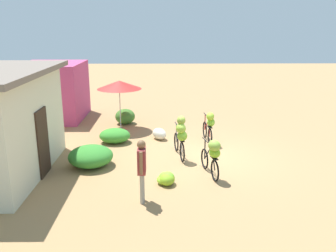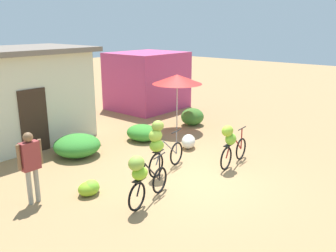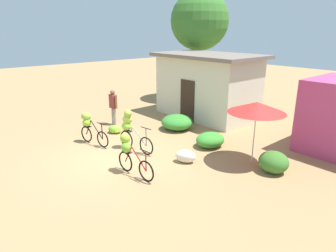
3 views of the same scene
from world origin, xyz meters
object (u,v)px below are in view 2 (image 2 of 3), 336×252
object	(u,v)px
building_low	(10,97)
banana_pile_on_ground	(90,188)
person_vendor	(30,160)
produce_sack	(188,141)
shop_pink	(147,81)
bicycle_near_pile	(160,144)
market_umbrella	(177,79)
bicycle_leftmost	(142,175)
bicycle_center_loaded	(231,143)

from	to	relation	value
building_low	banana_pile_on_ground	xyz separation A→B (m)	(-0.75, -5.01, -1.44)
banana_pile_on_ground	person_vendor	bearing A→B (deg)	150.13
produce_sack	person_vendor	size ratio (longest dim) A/B	0.42
shop_pink	bicycle_near_pile	bearing A→B (deg)	-134.18
shop_pink	produce_sack	distance (m)	6.17
building_low	banana_pile_on_ground	distance (m)	5.27
market_umbrella	produce_sack	xyz separation A→B (m)	(-1.47, -1.68, -1.70)
market_umbrella	person_vendor	distance (m)	6.88
shop_pink	produce_sack	bearing A→B (deg)	-123.94
bicycle_near_pile	banana_pile_on_ground	distance (m)	2.12
building_low	person_vendor	distance (m)	4.80
bicycle_leftmost	banana_pile_on_ground	xyz separation A→B (m)	(-0.40, 1.35, -0.58)
shop_pink	market_umbrella	xyz separation A→B (m)	(-1.91, -3.36, 0.60)
building_low	bicycle_center_loaded	bearing A→B (deg)	-66.67
bicycle_near_pile	person_vendor	bearing A→B (deg)	159.75
bicycle_leftmost	bicycle_center_loaded	size ratio (longest dim) A/B	0.98
bicycle_center_loaded	person_vendor	bearing A→B (deg)	154.32
bicycle_leftmost	person_vendor	distance (m)	2.47
bicycle_center_loaded	produce_sack	xyz separation A→B (m)	(0.52, 1.88, -0.50)
shop_pink	bicycle_center_loaded	bearing A→B (deg)	-119.51
person_vendor	bicycle_leftmost	bearing A→B (deg)	-53.16
market_umbrella	bicycle_leftmost	distance (m)	6.27
market_umbrella	produce_sack	world-z (taller)	market_umbrella
bicycle_near_pile	produce_sack	size ratio (longest dim) A/B	2.43
produce_sack	bicycle_center_loaded	bearing A→B (deg)	-105.59
bicycle_leftmost	person_vendor	xyz separation A→B (m)	(-1.47, 1.96, 0.27)
market_umbrella	bicycle_center_loaded	size ratio (longest dim) A/B	1.29
building_low	market_umbrella	xyz separation A→B (m)	(4.87, -3.10, 0.32)
building_low	market_umbrella	bearing A→B (deg)	-32.50
bicycle_center_loaded	produce_sack	size ratio (longest dim) A/B	2.32
building_low	shop_pink	size ratio (longest dim) A/B	1.65
bicycle_near_pile	shop_pink	bearing A→B (deg)	45.82
person_vendor	banana_pile_on_ground	bearing A→B (deg)	-29.87
market_umbrella	bicycle_near_pile	xyz separation A→B (m)	(-3.69, -2.41, -1.05)
bicycle_leftmost	banana_pile_on_ground	distance (m)	1.52
shop_pink	market_umbrella	distance (m)	3.91
building_low	bicycle_leftmost	distance (m)	6.43
shop_pink	market_umbrella	world-z (taller)	shop_pink
building_low	market_umbrella	size ratio (longest dim) A/B	2.53
building_low	bicycle_center_loaded	size ratio (longest dim) A/B	3.26
market_umbrella	produce_sack	distance (m)	2.80
banana_pile_on_ground	person_vendor	size ratio (longest dim) A/B	0.40
market_umbrella	bicycle_near_pile	size ratio (longest dim) A/B	1.23
person_vendor	building_low	bearing A→B (deg)	67.47
shop_pink	bicycle_leftmost	distance (m)	9.75
building_low	bicycle_near_pile	size ratio (longest dim) A/B	3.11
bicycle_near_pile	person_vendor	distance (m)	3.21
shop_pink	person_vendor	distance (m)	9.79
bicycle_leftmost	bicycle_near_pile	xyz separation A→B (m)	(1.54, 0.85, 0.13)
bicycle_near_pile	banana_pile_on_ground	xyz separation A→B (m)	(-1.93, 0.49, -0.71)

